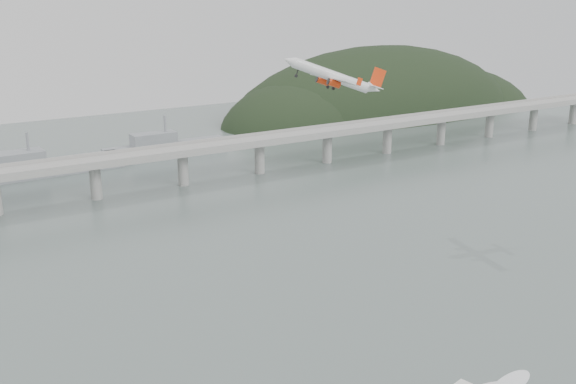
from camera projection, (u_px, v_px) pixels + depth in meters
ground at (380, 344)px, 211.99m from camera, size 900.00×900.00×0.00m
bridge at (147, 160)px, 368.93m from camera, size 800.00×22.00×23.90m
headland at (390, 130)px, 631.67m from camera, size 365.00×155.00×156.00m
airliner at (334, 77)px, 261.51m from camera, size 42.66×39.55×17.86m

